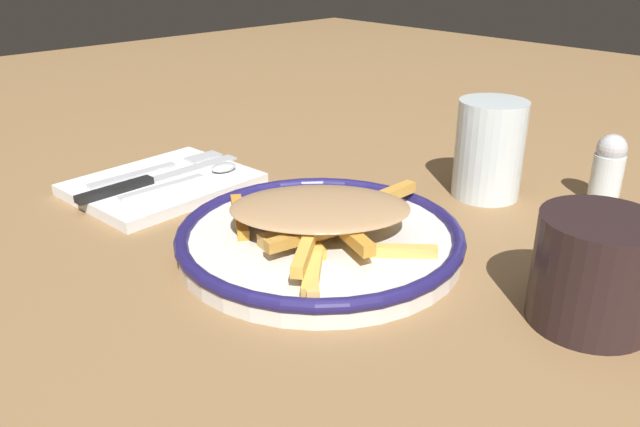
{
  "coord_description": "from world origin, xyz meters",
  "views": [
    {
      "loc": [
        0.39,
        -0.37,
        0.27
      ],
      "look_at": [
        0.0,
        0.0,
        0.04
      ],
      "focal_mm": 35.59,
      "sensor_mm": 36.0,
      "label": 1
    }
  ],
  "objects_px": {
    "plate": "(320,238)",
    "fork": "(159,169)",
    "knife": "(148,181)",
    "coffee_mug": "(597,272)",
    "fries_heap": "(319,218)",
    "spoon": "(200,175)",
    "salt_shaker": "(608,169)",
    "napkin": "(163,184)",
    "water_glass": "(489,149)"
  },
  "relations": [
    {
      "from": "spoon",
      "to": "water_glass",
      "type": "height_order",
      "value": "water_glass"
    },
    {
      "from": "fork",
      "to": "salt_shaker",
      "type": "height_order",
      "value": "salt_shaker"
    },
    {
      "from": "plate",
      "to": "fork",
      "type": "relative_size",
      "value": 1.53
    },
    {
      "from": "fork",
      "to": "water_glass",
      "type": "distance_m",
      "value": 0.39
    },
    {
      "from": "coffee_mug",
      "to": "fork",
      "type": "bearing_deg",
      "value": -170.65
    },
    {
      "from": "coffee_mug",
      "to": "knife",
      "type": "bearing_deg",
      "value": -166.45
    },
    {
      "from": "salt_shaker",
      "to": "fries_heap",
      "type": "bearing_deg",
      "value": -110.95
    },
    {
      "from": "salt_shaker",
      "to": "water_glass",
      "type": "bearing_deg",
      "value": -142.88
    },
    {
      "from": "napkin",
      "to": "knife",
      "type": "xyz_separation_m",
      "value": [
        0.0,
        -0.02,
        0.01
      ]
    },
    {
      "from": "knife",
      "to": "coffee_mug",
      "type": "bearing_deg",
      "value": 13.55
    },
    {
      "from": "plate",
      "to": "knife",
      "type": "relative_size",
      "value": 1.28
    },
    {
      "from": "fries_heap",
      "to": "coffee_mug",
      "type": "distance_m",
      "value": 0.23
    },
    {
      "from": "fries_heap",
      "to": "water_glass",
      "type": "bearing_deg",
      "value": 85.25
    },
    {
      "from": "plate",
      "to": "fries_heap",
      "type": "bearing_deg",
      "value": -49.88
    },
    {
      "from": "fork",
      "to": "water_glass",
      "type": "height_order",
      "value": "water_glass"
    },
    {
      "from": "fries_heap",
      "to": "salt_shaker",
      "type": "xyz_separation_m",
      "value": [
        0.12,
        0.32,
        0.0
      ]
    },
    {
      "from": "knife",
      "to": "coffee_mug",
      "type": "height_order",
      "value": "coffee_mug"
    },
    {
      "from": "water_glass",
      "to": "salt_shaker",
      "type": "bearing_deg",
      "value": 37.12
    },
    {
      "from": "plate",
      "to": "fries_heap",
      "type": "xyz_separation_m",
      "value": [
        0.01,
        -0.01,
        0.03
      ]
    },
    {
      "from": "salt_shaker",
      "to": "coffee_mug",
      "type": "bearing_deg",
      "value": -67.83
    },
    {
      "from": "spoon",
      "to": "water_glass",
      "type": "bearing_deg",
      "value": 42.95
    },
    {
      "from": "fork",
      "to": "salt_shaker",
      "type": "relative_size",
      "value": 2.24
    },
    {
      "from": "fries_heap",
      "to": "water_glass",
      "type": "height_order",
      "value": "water_glass"
    },
    {
      "from": "plate",
      "to": "spoon",
      "type": "distance_m",
      "value": 0.21
    },
    {
      "from": "spoon",
      "to": "water_glass",
      "type": "xyz_separation_m",
      "value": [
        0.24,
        0.22,
        0.04
      ]
    },
    {
      "from": "water_glass",
      "to": "fork",
      "type": "bearing_deg",
      "value": -140.25
    },
    {
      "from": "spoon",
      "to": "coffee_mug",
      "type": "relative_size",
      "value": 1.27
    },
    {
      "from": "fork",
      "to": "fries_heap",
      "type": "bearing_deg",
      "value": 0.99
    },
    {
      "from": "napkin",
      "to": "fork",
      "type": "xyz_separation_m",
      "value": [
        -0.03,
        0.01,
        0.01
      ]
    },
    {
      "from": "spoon",
      "to": "napkin",
      "type": "bearing_deg",
      "value": -128.63
    },
    {
      "from": "coffee_mug",
      "to": "salt_shaker",
      "type": "height_order",
      "value": "coffee_mug"
    },
    {
      "from": "napkin",
      "to": "fork",
      "type": "distance_m",
      "value": 0.03
    },
    {
      "from": "coffee_mug",
      "to": "fries_heap",
      "type": "bearing_deg",
      "value": -160.76
    },
    {
      "from": "coffee_mug",
      "to": "salt_shaker",
      "type": "relative_size",
      "value": 1.52
    },
    {
      "from": "fries_heap",
      "to": "fork",
      "type": "relative_size",
      "value": 1.29
    },
    {
      "from": "plate",
      "to": "knife",
      "type": "height_order",
      "value": "plate"
    },
    {
      "from": "knife",
      "to": "coffee_mug",
      "type": "relative_size",
      "value": 1.76
    },
    {
      "from": "fries_heap",
      "to": "salt_shaker",
      "type": "bearing_deg",
      "value": 69.05
    },
    {
      "from": "napkin",
      "to": "water_glass",
      "type": "height_order",
      "value": "water_glass"
    },
    {
      "from": "fries_heap",
      "to": "knife",
      "type": "bearing_deg",
      "value": -171.78
    },
    {
      "from": "napkin",
      "to": "spoon",
      "type": "xyz_separation_m",
      "value": [
        0.03,
        0.03,
        0.01
      ]
    },
    {
      "from": "fries_heap",
      "to": "spoon",
      "type": "bearing_deg",
      "value": 175.38
    },
    {
      "from": "knife",
      "to": "water_glass",
      "type": "distance_m",
      "value": 0.39
    },
    {
      "from": "fries_heap",
      "to": "spoon",
      "type": "height_order",
      "value": "fries_heap"
    },
    {
      "from": "napkin",
      "to": "spoon",
      "type": "bearing_deg",
      "value": 51.37
    },
    {
      "from": "fork",
      "to": "salt_shaker",
      "type": "distance_m",
      "value": 0.52
    },
    {
      "from": "napkin",
      "to": "fork",
      "type": "relative_size",
      "value": 1.1
    },
    {
      "from": "plate",
      "to": "water_glass",
      "type": "relative_size",
      "value": 2.45
    },
    {
      "from": "knife",
      "to": "salt_shaker",
      "type": "distance_m",
      "value": 0.52
    },
    {
      "from": "spoon",
      "to": "knife",
      "type": "bearing_deg",
      "value": -116.63
    }
  ]
}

